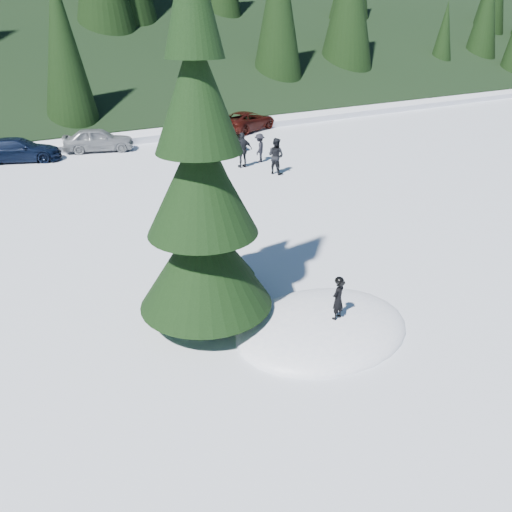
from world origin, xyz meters
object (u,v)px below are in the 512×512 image
car_5 (211,140)px  adult_0 (276,156)px  child_skier (338,299)px  adult_2 (260,148)px  car_6 (247,121)px  car_4 (98,140)px  car_3 (19,150)px  spruce_short (213,219)px  spruce_tall (201,195)px  adult_1 (243,150)px

car_5 → adult_0: bearing=-163.1°
child_skier → adult_2: 16.56m
child_skier → car_6: size_ratio=0.22×
car_4 → adult_0: bearing=-128.8°
car_3 → adult_0: bearing=-111.4°
spruce_short → adult_0: bearing=47.2°
spruce_tall → child_skier: (2.31, -2.16, -2.33)m
spruce_short → adult_2: spruce_short is taller
adult_0 → car_3: (-10.21, 9.48, -0.26)m
spruce_short → car_5: (7.69, 14.72, -1.45)m
spruce_tall → car_3: size_ratio=2.02×
spruce_short → car_4: 18.55m
spruce_tall → adult_2: spruce_tall is taller
adult_2 → car_3: adult_2 is taller
adult_0 → adult_1: bearing=-0.0°
spruce_tall → child_skier: 3.93m
child_skier → car_3: (-3.32, 21.89, -0.37)m
spruce_tall → adult_0: (9.19, 10.25, -2.44)m
adult_0 → car_3: bearing=25.4°
spruce_tall → spruce_short: 2.11m
spruce_short → car_6: size_ratio=1.14×
spruce_short → car_5: size_ratio=1.35×
car_4 → car_6: (10.52, 0.61, -0.02)m
spruce_short → adult_1: bearing=55.3°
spruce_short → car_3: spruce_short is taller
car_3 → car_4: size_ratio=1.08×
adult_0 → adult_1: size_ratio=0.99×
spruce_tall → car_3: spruce_tall is taller
adult_0 → car_3: 13.93m
spruce_tall → car_3: (-1.02, 19.74, -2.70)m
child_skier → car_3: 22.15m
spruce_short → car_3: 18.51m
adult_1 → car_3: bearing=-32.0°
child_skier → car_4: (0.97, 21.91, -0.31)m
spruce_tall → spruce_short: size_ratio=1.60×
spruce_tall → adult_0: bearing=48.1°
car_5 → adult_2: bearing=-150.6°
spruce_tall → child_skier: bearing=-43.1°
car_5 → car_4: bearing=68.3°
child_skier → car_5: 19.37m
adult_2 → child_skier: bearing=18.0°
car_3 → car_6: 14.82m
spruce_short → adult_2: size_ratio=3.57×
child_skier → spruce_tall: bearing=-58.8°
spruce_tall → car_3: bearing=93.0°
adult_0 → car_5: (-0.49, 5.87, -0.23)m
spruce_tall → adult_2: size_ratio=5.72×
car_5 → spruce_tall: bearing=163.8°
car_3 → car_5: (9.71, -3.62, 0.04)m
car_3 → car_4: (4.29, 0.02, 0.05)m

